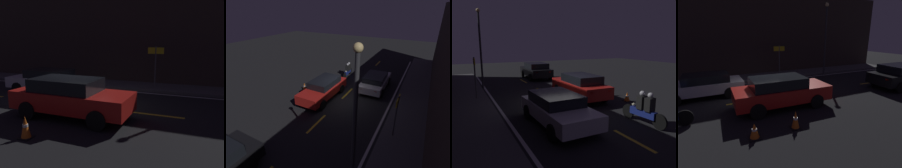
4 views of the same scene
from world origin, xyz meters
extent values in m
plane|color=black|center=(0.00, 0.00, 0.00)|extent=(56.00, 56.00, 0.00)
cube|color=#4C4C4F|center=(0.00, 4.83, 0.08)|extent=(28.00, 2.21, 0.16)
cube|color=#382D28|center=(0.00, 6.08, 3.42)|extent=(28.00, 0.30, 6.83)
cube|color=gold|center=(-1.00, 0.00, 0.00)|extent=(2.00, 0.14, 0.01)
cube|color=gold|center=(3.50, 0.00, 0.00)|extent=(2.00, 0.14, 0.01)
cube|color=silver|center=(0.00, 3.48, 0.00)|extent=(25.20, 0.14, 0.01)
cube|color=silver|center=(-3.00, 1.71, 0.60)|extent=(4.26, 1.87, 0.56)
cube|color=black|center=(-2.79, 1.72, 1.09)|extent=(2.36, 1.65, 0.42)
cube|color=red|center=(-0.91, 1.18, 0.74)|extent=(0.06, 0.20, 0.10)
cube|color=red|center=(-0.93, 2.34, 0.74)|extent=(0.06, 0.20, 0.10)
cylinder|color=black|center=(-4.29, 0.81, 0.32)|extent=(0.63, 0.19, 0.63)
cylinder|color=black|center=(-4.33, 2.56, 0.32)|extent=(0.63, 0.19, 0.63)
cylinder|color=black|center=(-1.67, 0.87, 0.32)|extent=(0.63, 0.19, 0.63)
cylinder|color=black|center=(-1.71, 2.61, 0.32)|extent=(0.63, 0.19, 0.63)
cube|color=red|center=(0.50, -1.36, 0.67)|extent=(4.56, 1.80, 0.67)
cube|color=black|center=(0.27, -1.36, 1.25)|extent=(2.52, 1.59, 0.48)
cube|color=red|center=(-1.73, -0.76, 0.84)|extent=(0.06, 0.20, 0.10)
cube|color=red|center=(-1.74, -1.88, 0.84)|extent=(0.06, 0.20, 0.10)
cylinder|color=black|center=(1.92, -0.54, 0.34)|extent=(0.68, 0.19, 0.68)
cylinder|color=black|center=(1.89, -2.22, 0.34)|extent=(0.68, 0.19, 0.68)
cylinder|color=black|center=(-0.89, -0.49, 0.34)|extent=(0.68, 0.19, 0.68)
cylinder|color=black|center=(-0.92, -2.17, 0.34)|extent=(0.68, 0.19, 0.68)
cube|color=black|center=(0.16, -3.45, 0.01)|extent=(0.38, 0.38, 0.03)
cone|color=orange|center=(0.16, -3.45, 0.36)|extent=(0.29, 0.29, 0.66)
cylinder|color=white|center=(0.16, -3.45, 0.39)|extent=(0.16, 0.16, 0.08)
cylinder|color=#4C4C51|center=(2.58, 4.36, 1.36)|extent=(0.08, 0.08, 2.40)
cube|color=yellow|center=(2.58, 4.36, 2.31)|extent=(0.90, 0.05, 0.36)
camera|label=1|loc=(4.73, -8.21, 2.84)|focal=35.00mm
camera|label=2|loc=(10.59, 5.20, 6.64)|focal=28.00mm
camera|label=3|loc=(-10.77, 5.32, 3.32)|focal=35.00mm
camera|label=4|loc=(-2.48, -8.69, 3.39)|focal=28.00mm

